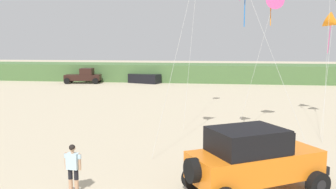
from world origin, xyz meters
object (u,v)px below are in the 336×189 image
object	(u,v)px
distant_sedan	(145,79)
kite_pink_ribbon	(333,22)
jeep	(254,159)
kite_blue_swept	(274,2)
distant_pickup	(84,76)
person_watching	(73,166)

from	to	relation	value
distant_sedan	kite_pink_ribbon	distance (m)	28.35
jeep	kite_blue_swept	bearing A→B (deg)	79.84
kite_blue_swept	kite_pink_ribbon	distance (m)	4.72
jeep	kite_blue_swept	distance (m)	12.37
jeep	distant_pickup	xyz separation A→B (m)	(-18.97, 33.36, -0.26)
kite_blue_swept	distant_pickup	bearing A→B (deg)	132.35
distant_sedan	kite_pink_ribbon	xyz separation A→B (m)	(16.95, -21.97, 5.81)
person_watching	kite_pink_ribbon	size ratio (longest dim) A/B	0.24
person_watching	kite_blue_swept	xyz separation A→B (m)	(7.86, 11.25, 6.56)
person_watching	kite_blue_swept	world-z (taller)	kite_blue_swept
person_watching	distant_sedan	world-z (taller)	person_watching
person_watching	kite_blue_swept	size ratio (longest dim) A/B	0.21
distant_pickup	person_watching	bearing A→B (deg)	-69.17
distant_pickup	kite_blue_swept	world-z (taller)	kite_blue_swept
distant_sedan	kite_blue_swept	xyz separation A→B (m)	(12.95, -24.22, 6.90)
person_watching	distant_sedan	distance (m)	35.83
distant_sedan	person_watching	bearing A→B (deg)	-62.62
jeep	distant_sedan	distance (m)	36.43
distant_pickup	kite_pink_ribbon	bearing A→B (deg)	-39.69
kite_blue_swept	jeep	bearing A→B (deg)	-100.16
kite_pink_ribbon	distant_sedan	bearing A→B (deg)	127.65
kite_pink_ribbon	kite_blue_swept	bearing A→B (deg)	-150.60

